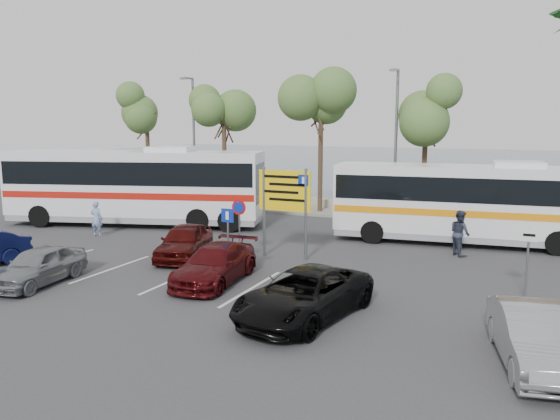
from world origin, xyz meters
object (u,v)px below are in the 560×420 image
at_px(pedestrian_near, 97,219).
at_px(car_silver_a, 38,266).
at_px(street_lamp_left, 193,135).
at_px(car_red, 184,241).
at_px(car_maroon, 215,264).
at_px(suv_black, 304,295).
at_px(street_lamp_right, 396,137).
at_px(car_silver_b, 534,337).
at_px(coach_bus_right, 472,206).
at_px(coach_bus_left, 135,189).
at_px(direction_sign, 285,197).
at_px(pedestrian_far, 460,233).

bearing_deg(pedestrian_near, car_silver_a, 111.16).
xyz_separation_m(street_lamp_left, car_red, (7.40, -12.02, -3.92)).
distance_m(car_maroon, car_red, 3.70).
height_order(street_lamp_left, suv_black, street_lamp_left).
xyz_separation_m(street_lamp_right, car_maroon, (-2.75, -14.39, -3.98)).
bearing_deg(car_silver_a, street_lamp_left, 98.83).
relative_size(car_silver_b, pedestrian_near, 2.40).
xyz_separation_m(coach_bus_right, car_silver_a, (-12.50, -12.38, -1.09)).
xyz_separation_m(car_red, pedestrian_near, (-6.25, 1.89, 0.16)).
xyz_separation_m(coach_bus_left, car_silver_b, (19.05, -10.00, -1.26)).
height_order(street_lamp_left, pedestrian_near, street_lamp_left).
bearing_deg(street_lamp_left, coach_bus_left, -82.26).
xyz_separation_m(car_maroon, car_red, (-2.85, 2.37, 0.05)).
bearing_deg(pedestrian_near, coach_bus_right, -169.50).
relative_size(suv_black, car_silver_b, 1.19).
bearing_deg(street_lamp_right, car_silver_b, -67.64).
distance_m(street_lamp_left, car_silver_a, 18.18).
bearing_deg(suv_black, coach_bus_right, 84.75).
distance_m(direction_sign, car_maroon, 4.51).
distance_m(coach_bus_right, pedestrian_far, 2.52).
bearing_deg(pedestrian_far, car_silver_a, 89.88).
distance_m(street_lamp_right, coach_bus_right, 7.07).
height_order(street_lamp_left, car_silver_a, street_lamp_left).
bearing_deg(street_lamp_left, suv_black, -48.88).
relative_size(car_silver_a, car_silver_b, 0.92).
bearing_deg(coach_bus_left, suv_black, -35.00).
bearing_deg(coach_bus_left, pedestrian_near, -86.49).
height_order(direction_sign, car_red, direction_sign).
bearing_deg(car_silver_a, pedestrian_far, 31.57).
bearing_deg(direction_sign, car_maroon, -100.56).
height_order(direction_sign, pedestrian_far, direction_sign).
height_order(street_lamp_left, coach_bus_left, street_lamp_left).
relative_size(street_lamp_right, coach_bus_left, 0.59).
bearing_deg(car_silver_b, car_maroon, 151.72).
xyz_separation_m(direction_sign, car_silver_a, (-6.00, -6.70, -1.80)).
xyz_separation_m(direction_sign, pedestrian_near, (-9.86, 0.19, -1.59)).
height_order(direction_sign, coach_bus_left, coach_bus_left).
relative_size(car_silver_a, car_maroon, 0.86).
xyz_separation_m(direction_sign, coach_bus_right, (6.50, 5.68, -0.71)).
relative_size(direction_sign, car_red, 0.91).
relative_size(street_lamp_left, pedestrian_far, 4.32).
bearing_deg(car_maroon, direction_sign, 73.53).
height_order(street_lamp_left, car_maroon, street_lamp_left).
bearing_deg(direction_sign, coach_bus_left, 161.81).
bearing_deg(car_silver_a, coach_bus_right, 37.18).
height_order(street_lamp_right, car_maroon, street_lamp_right).
height_order(street_lamp_left, pedestrian_far, street_lamp_left).
distance_m(street_lamp_left, car_maroon, 18.10).
xyz_separation_m(car_silver_a, pedestrian_far, (12.30, 10.00, 0.30)).
distance_m(suv_black, pedestrian_far, 9.81).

